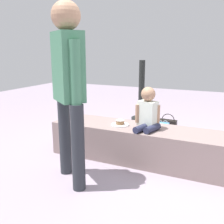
# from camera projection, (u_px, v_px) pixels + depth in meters

# --- Properties ---
(ground_plane) EXTENTS (12.00, 12.00, 0.00)m
(ground_plane) POSITION_uv_depth(u_px,v_px,m) (156.00, 163.00, 3.00)
(ground_plane) COLOR #9B8C9B
(concrete_ledge) EXTENTS (2.58, 0.53, 0.41)m
(concrete_ledge) POSITION_uv_depth(u_px,v_px,m) (157.00, 146.00, 2.95)
(concrete_ledge) COLOR gray
(concrete_ledge) RESTS_ON ground_plane
(child_seated) EXTENTS (0.29, 0.35, 0.48)m
(child_seated) POSITION_uv_depth(u_px,v_px,m) (148.00, 111.00, 2.86)
(child_seated) COLOR #282C48
(child_seated) RESTS_ON concrete_ledge
(adult_standing) EXTENTS (0.43, 0.38, 1.72)m
(adult_standing) POSITION_uv_depth(u_px,v_px,m) (68.00, 79.00, 2.36)
(adult_standing) COLOR #2A2E34
(adult_standing) RESTS_ON ground_plane
(cake_plate) EXTENTS (0.22, 0.22, 0.07)m
(cake_plate) POSITION_uv_depth(u_px,v_px,m) (120.00, 123.00, 3.06)
(cake_plate) COLOR white
(cake_plate) RESTS_ON concrete_ledge
(gift_bag) EXTENTS (0.19, 0.08, 0.29)m
(gift_bag) POSITION_uv_depth(u_px,v_px,m) (162.00, 131.00, 3.77)
(gift_bag) COLOR #4C99E0
(gift_bag) RESTS_ON ground_plane
(railing_post) EXTENTS (0.36, 0.36, 1.12)m
(railing_post) POSITION_uv_depth(u_px,v_px,m) (141.00, 98.00, 4.80)
(railing_post) COLOR black
(railing_post) RESTS_ON ground_plane
(party_cup_red) EXTENTS (0.09, 0.09, 0.12)m
(party_cup_red) POSITION_uv_depth(u_px,v_px,m) (208.00, 142.00, 3.52)
(party_cup_red) COLOR red
(party_cup_red) RESTS_ON ground_plane
(handbag_black_leather) EXTENTS (0.28, 0.11, 0.29)m
(handbag_black_leather) POSITION_uv_depth(u_px,v_px,m) (168.00, 125.00, 4.17)
(handbag_black_leather) COLOR black
(handbag_black_leather) RESTS_ON ground_plane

